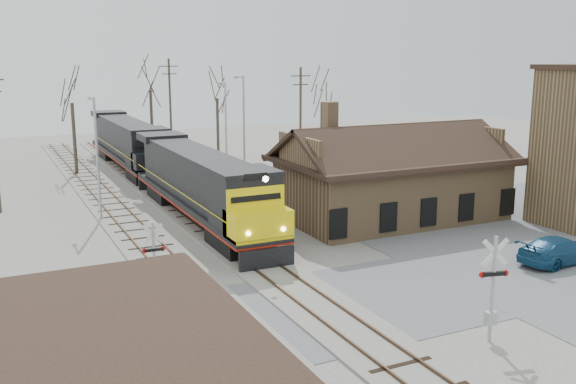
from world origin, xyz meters
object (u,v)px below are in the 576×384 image
object	(u,v)px
depot	(392,183)
locomotive_trailing	(129,144)
parked_car	(559,250)
locomotive_lead	(203,186)

from	to	relation	value
depot	locomotive_trailing	bearing A→B (deg)	114.54
parked_car	locomotive_trailing	bearing A→B (deg)	16.35
depot	locomotive_lead	size ratio (longest dim) A/B	0.69
depot	locomotive_lead	bearing A→B (deg)	161.41
locomotive_trailing	locomotive_lead	bearing A→B (deg)	-90.00
depot	locomotive_lead	xyz separation A→B (m)	(-11.99, 4.03, 0.16)
locomotive_trailing	depot	bearing A→B (deg)	-65.46
depot	locomotive_trailing	xyz separation A→B (m)	(-11.99, 26.26, 0.16)
depot	parked_car	bearing A→B (deg)	-78.41
locomotive_lead	locomotive_trailing	size ratio (longest dim) A/B	1.00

